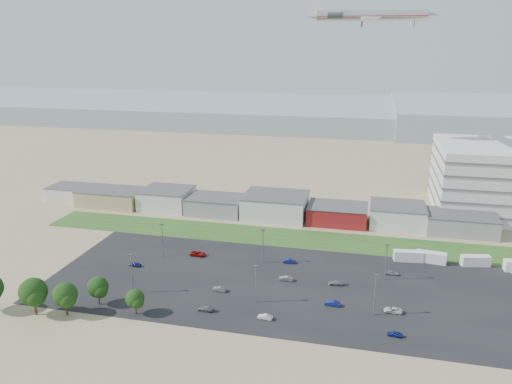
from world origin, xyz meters
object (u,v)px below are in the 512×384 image
(parked_car_4, at_px, (219,289))
(parked_car_8, at_px, (392,273))
(parked_car_7, at_px, (286,278))
(parked_car_13, at_px, (265,317))
(box_trailer_a, at_px, (408,256))
(parked_car_12, at_px, (336,283))
(parked_car_1, at_px, (332,303))
(parked_car_2, at_px, (395,334))
(parked_car_5, at_px, (135,264))
(airliner, at_px, (372,16))
(parked_car_3, at_px, (205,309))
(parked_car_11, at_px, (290,261))
(parked_car_0, at_px, (393,310))
(parked_car_9, at_px, (198,254))

(parked_car_4, relative_size, parked_car_8, 1.03)
(parked_car_7, relative_size, parked_car_13, 1.11)
(box_trailer_a, height_order, parked_car_12, box_trailer_a)
(parked_car_12, bearing_deg, parked_car_1, -3.32)
(parked_car_12, distance_m, parked_car_13, 24.87)
(parked_car_8, xyz_separation_m, parked_car_13, (-28.49, -29.78, -0.03))
(parked_car_2, height_order, parked_car_7, parked_car_7)
(parked_car_5, height_order, parked_car_8, parked_car_8)
(parked_car_5, bearing_deg, airliner, 140.83)
(parked_car_3, height_order, parked_car_11, parked_car_11)
(parked_car_2, distance_m, parked_car_11, 41.80)
(parked_car_2, height_order, parked_car_13, parked_car_13)
(parked_car_3, bearing_deg, airliner, 163.60)
(box_trailer_a, height_order, parked_car_1, box_trailer_a)
(parked_car_3, relative_size, parked_car_4, 1.08)
(parked_car_0, bearing_deg, parked_car_9, -105.72)
(parked_car_3, distance_m, parked_car_4, 9.95)
(parked_car_5, height_order, parked_car_12, parked_car_12)
(parked_car_3, distance_m, parked_car_9, 31.79)
(parked_car_3, bearing_deg, box_trailer_a, 133.66)
(parked_car_12, bearing_deg, parked_car_2, 30.26)
(parked_car_0, relative_size, parked_car_8, 1.21)
(parked_car_2, xyz_separation_m, parked_car_3, (-42.45, 0.77, 0.02))
(parked_car_5, height_order, parked_car_9, parked_car_9)
(parked_car_8, bearing_deg, airliner, 12.99)
(parked_car_3, xyz_separation_m, parked_car_13, (14.23, -0.37, -0.01))
(parked_car_0, distance_m, parked_car_13, 29.70)
(airliner, relative_size, parked_car_8, 13.06)
(parked_car_7, relative_size, parked_car_11, 1.05)
(parked_car_0, distance_m, parked_car_4, 42.04)
(parked_car_1, relative_size, parked_car_4, 1.04)
(parked_car_2, bearing_deg, parked_car_0, -172.49)
(parked_car_5, bearing_deg, parked_car_11, 107.09)
(parked_car_11, relative_size, parked_car_12, 0.91)
(parked_car_1, relative_size, parked_car_8, 1.08)
(parked_car_3, height_order, parked_car_8, parked_car_8)
(airliner, distance_m, parked_car_2, 112.69)
(box_trailer_a, xyz_separation_m, parked_car_8, (-4.55, -10.35, -0.92))
(parked_car_0, xyz_separation_m, parked_car_5, (-69.22, 9.26, -0.02))
(parked_car_13, bearing_deg, parked_car_12, 150.68)
(box_trailer_a, bearing_deg, parked_car_5, -171.00)
(parked_car_12, bearing_deg, parked_car_8, 119.41)
(parked_car_7, bearing_deg, parked_car_12, 92.31)
(parked_car_0, bearing_deg, parked_car_4, -86.50)
(parked_car_5, distance_m, parked_car_12, 55.32)
(box_trailer_a, distance_m, parked_car_4, 55.64)
(parked_car_5, relative_size, parked_car_9, 0.71)
(parked_car_9, bearing_deg, parked_car_11, -85.96)
(parked_car_5, bearing_deg, parked_car_3, 56.52)
(parked_car_0, bearing_deg, parked_car_2, 5.15)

